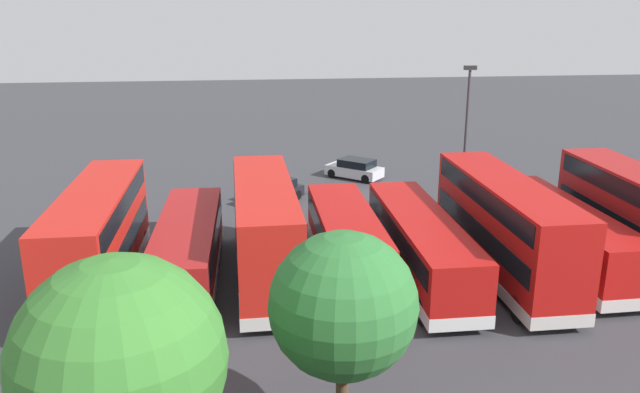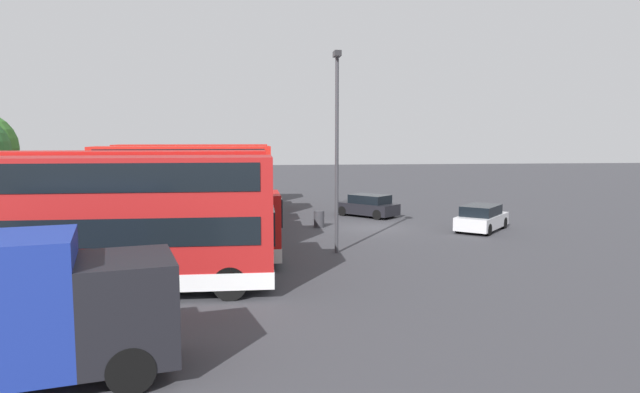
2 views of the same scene
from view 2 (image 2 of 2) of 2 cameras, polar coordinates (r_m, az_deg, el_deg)
ground_plane at (r=32.44m, az=5.30°, el=-3.16°), size 140.00×140.00×0.00m
bus_double_decker_near_end at (r=19.72m, az=-19.75°, el=-2.33°), size 2.64×10.26×4.55m
bus_single_deck_second at (r=23.31m, az=-18.15°, el=-3.06°), size 2.81×11.46×2.95m
bus_double_decker_third at (r=26.62m, az=-18.36°, el=-0.16°), size 2.68×11.98×4.55m
bus_single_deck_fourth at (r=30.39m, az=-16.39°, el=-0.92°), size 2.62×11.82×2.95m
bus_single_deck_fifth at (r=33.53m, az=-13.86°, el=-0.21°), size 2.64×10.09×2.95m
bus_double_decker_sixth at (r=37.25m, az=-13.62°, el=1.69°), size 2.79×11.27×4.55m
bus_single_deck_seventh at (r=40.77m, az=-13.04°, el=0.91°), size 2.76×10.88×2.95m
bus_double_decker_far_end at (r=44.47m, az=-12.71°, el=2.41°), size 2.63×11.52×4.55m
car_hatchback_silver at (r=36.85m, az=4.84°, el=-0.94°), size 4.11×4.01×1.43m
car_small_green at (r=32.49m, az=15.93°, el=-2.11°), size 4.24×3.98×1.43m
lamp_post_tall at (r=24.96m, az=1.70°, el=5.89°), size 0.70×0.30×8.85m
waste_bin_yellow at (r=32.42m, az=-0.09°, el=-2.28°), size 0.60×0.60×0.95m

